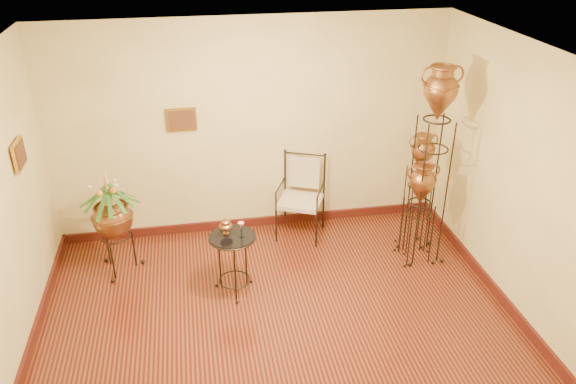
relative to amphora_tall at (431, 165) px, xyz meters
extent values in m
plane|color=brown|center=(-1.95, -1.40, -1.24)|extent=(5.00, 5.00, 0.00)
cube|color=#471610|center=(-1.95, 1.08, -1.18)|extent=(5.00, 0.04, 0.12)
cube|color=#471610|center=(-4.43, -1.40, -1.18)|extent=(0.04, 5.00, 0.12)
cube|color=#471610|center=(0.53, -1.40, -1.18)|extent=(0.04, 5.00, 0.12)
cube|color=gold|center=(-2.80, 1.06, 0.36)|extent=(0.36, 0.03, 0.29)
cube|color=gold|center=(-4.41, 0.05, 0.46)|extent=(0.03, 0.36, 0.29)
cube|color=beige|center=(-1.38, 0.75, -0.75)|extent=(0.68, 0.66, 0.06)
cube|color=beige|center=(-1.38, 0.75, -0.44)|extent=(0.38, 0.19, 0.42)
cylinder|color=black|center=(-2.35, -0.31, -0.52)|extent=(0.50, 0.50, 0.02)
camera|label=1|loc=(-2.69, -5.50, 2.71)|focal=35.00mm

